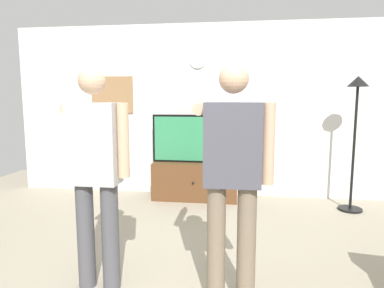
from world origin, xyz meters
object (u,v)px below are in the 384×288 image
object	(u,v)px
television	(196,139)
person_standing_nearer_couch	(232,172)
floor_lamp	(356,116)
wall_clock	(198,60)
person_standing_nearer_lamp	(96,167)
tv_stand	(195,181)
framed_picture	(112,95)

from	to	relation	value
television	person_standing_nearer_couch	world-z (taller)	person_standing_nearer_couch
floor_lamp	person_standing_nearer_couch	distance (m)	2.89
wall_clock	person_standing_nearer_couch	xyz separation A→B (m)	(0.60, -2.91, -1.11)
wall_clock	person_standing_nearer_lamp	world-z (taller)	wall_clock
television	person_standing_nearer_lamp	world-z (taller)	person_standing_nearer_lamp
person_standing_nearer_couch	person_standing_nearer_lamp	bearing A→B (deg)	175.36
tv_stand	person_standing_nearer_lamp	xyz separation A→B (m)	(-0.48, -2.53, 0.72)
floor_lamp	tv_stand	bearing A→B (deg)	173.74
person_standing_nearer_lamp	wall_clock	bearing A→B (deg)	80.43
wall_clock	person_standing_nearer_lamp	distance (m)	3.08
floor_lamp	framed_picture	bearing A→B (deg)	171.54
wall_clock	framed_picture	bearing A→B (deg)	179.80
framed_picture	person_standing_nearer_lamp	distance (m)	3.04
framed_picture	television	bearing A→B (deg)	-10.06
tv_stand	floor_lamp	bearing A→B (deg)	-6.26
television	floor_lamp	size ratio (longest dim) A/B	0.72
wall_clock	floor_lamp	bearing A→B (deg)	-13.55
wall_clock	framed_picture	size ratio (longest dim) A/B	0.36
floor_lamp	person_standing_nearer_lamp	bearing A→B (deg)	-139.51
framed_picture	floor_lamp	distance (m)	3.66
television	person_standing_nearer_lamp	xyz separation A→B (m)	(-0.48, -2.58, 0.07)
framed_picture	person_standing_nearer_lamp	world-z (taller)	framed_picture
television	wall_clock	bearing A→B (deg)	90.00
tv_stand	person_standing_nearer_couch	world-z (taller)	person_standing_nearer_couch
tv_stand	television	size ratio (longest dim) A/B	0.97
framed_picture	floor_lamp	xyz separation A→B (m)	(3.61, -0.54, -0.29)
tv_stand	person_standing_nearer_lamp	world-z (taller)	person_standing_nearer_lamp
television	person_standing_nearer_couch	xyz separation A→B (m)	(0.60, -2.67, 0.08)
tv_stand	person_standing_nearer_lamp	size ratio (longest dim) A/B	0.72
floor_lamp	person_standing_nearer_couch	size ratio (longest dim) A/B	1.03
framed_picture	floor_lamp	size ratio (longest dim) A/B	0.38
tv_stand	wall_clock	bearing A→B (deg)	90.00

